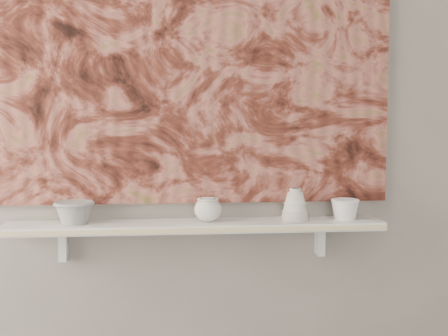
{
  "coord_description": "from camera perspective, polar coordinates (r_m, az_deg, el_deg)",
  "views": [
    {
      "loc": [
        -0.11,
        -0.77,
        1.34
      ],
      "look_at": [
        0.11,
        1.49,
        1.13
      ],
      "focal_mm": 50.0,
      "sensor_mm": 36.0,
      "label": 1
    }
  ],
  "objects": [
    {
      "name": "shelf_stripe",
      "position": [
        2.23,
        -2.58,
        -5.74
      ],
      "size": [
        1.4,
        0.01,
        0.02
      ],
      "primitive_type": "cube",
      "color": "beige",
      "rests_on": "shelf"
    },
    {
      "name": "shelf",
      "position": [
        2.32,
        -2.69,
        -5.31
      ],
      "size": [
        1.4,
        0.18,
        0.03
      ],
      "primitive_type": "cube",
      "color": "silver",
      "rests_on": "wall_back"
    },
    {
      "name": "cup_cream",
      "position": [
        2.31,
        -1.48,
        -3.81
      ],
      "size": [
        0.12,
        0.12,
        0.09
      ],
      "primitive_type": null,
      "rotation": [
        0.0,
        0.0,
        -0.25
      ],
      "color": "silver",
      "rests_on": "shelf"
    },
    {
      "name": "bowl_white",
      "position": [
        2.41,
        11.0,
        -3.71
      ],
      "size": [
        0.12,
        0.12,
        0.08
      ],
      "primitive_type": null,
      "rotation": [
        0.0,
        0.0,
        -0.14
      ],
      "color": "white",
      "rests_on": "shelf"
    },
    {
      "name": "wall_back",
      "position": [
        2.38,
        -2.84,
        5.49
      ],
      "size": [
        3.6,
        0.0,
        3.6
      ],
      "primitive_type": "plane",
      "rotation": [
        1.57,
        0.0,
        0.0
      ],
      "color": "gray",
      "rests_on": "floor"
    },
    {
      "name": "house_motif",
      "position": [
        2.42,
        7.93,
        2.64
      ],
      "size": [
        0.09,
        0.0,
        0.08
      ],
      "primitive_type": "cube",
      "color": "black",
      "rests_on": "painting"
    },
    {
      "name": "bracket_right",
      "position": [
        2.47,
        8.75,
        -6.49
      ],
      "size": [
        0.03,
        0.06,
        0.12
      ],
      "primitive_type": "cube",
      "color": "silver",
      "rests_on": "wall_back"
    },
    {
      "name": "bowl_grey",
      "position": [
        2.33,
        -13.53,
        -3.96
      ],
      "size": [
        0.17,
        0.17,
        0.08
      ],
      "primitive_type": null,
      "rotation": [
        0.0,
        0.0,
        0.14
      ],
      "color": "gray",
      "rests_on": "shelf"
    },
    {
      "name": "painting",
      "position": [
        2.37,
        -2.85,
        10.09
      ],
      "size": [
        1.5,
        0.02,
        1.1
      ],
      "primitive_type": "cube",
      "color": "maroon",
      "rests_on": "wall_back"
    },
    {
      "name": "bell_vessel",
      "position": [
        2.36,
        6.52,
        -3.31
      ],
      "size": [
        0.12,
        0.12,
        0.12
      ],
      "primitive_type": null,
      "rotation": [
        0.0,
        0.0,
        -0.05
      ],
      "color": "beige",
      "rests_on": "shelf"
    },
    {
      "name": "bracket_left",
      "position": [
        2.43,
        -14.48,
        -6.81
      ],
      "size": [
        0.03,
        0.06,
        0.12
      ],
      "primitive_type": "cube",
      "color": "silver",
      "rests_on": "wall_back"
    }
  ]
}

